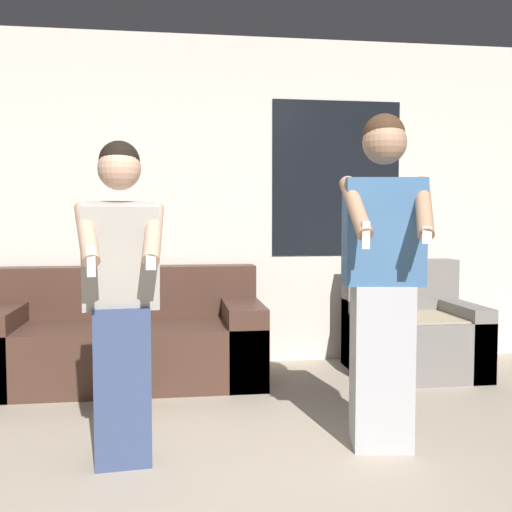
# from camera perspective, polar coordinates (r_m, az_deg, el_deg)

# --- Properties ---
(wall_back) EXTENTS (5.87, 0.07, 2.70)m
(wall_back) POSITION_cam_1_polar(r_m,az_deg,el_deg) (4.99, -4.50, 5.21)
(wall_back) COLOR silver
(wall_back) RESTS_ON ground_plane
(couch) EXTENTS (2.02, 0.88, 0.84)m
(couch) POSITION_cam_1_polar(r_m,az_deg,el_deg) (4.61, -12.28, -7.95)
(couch) COLOR #472D23
(couch) RESTS_ON ground_plane
(armchair) EXTENTS (0.94, 0.80, 0.87)m
(armchair) POSITION_cam_1_polar(r_m,az_deg,el_deg) (4.91, 14.62, -7.23)
(armchair) COLOR slate
(armchair) RESTS_ON ground_plane
(person_left) EXTENTS (0.43, 0.51, 1.59)m
(person_left) POSITION_cam_1_polar(r_m,az_deg,el_deg) (3.01, -12.72, -4.18)
(person_left) COLOR #384770
(person_left) RESTS_ON ground_plane
(person_right) EXTENTS (0.47, 0.50, 1.76)m
(person_right) POSITION_cam_1_polar(r_m,az_deg,el_deg) (3.20, 11.99, -2.03)
(person_right) COLOR #B2B2B7
(person_right) RESTS_ON ground_plane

